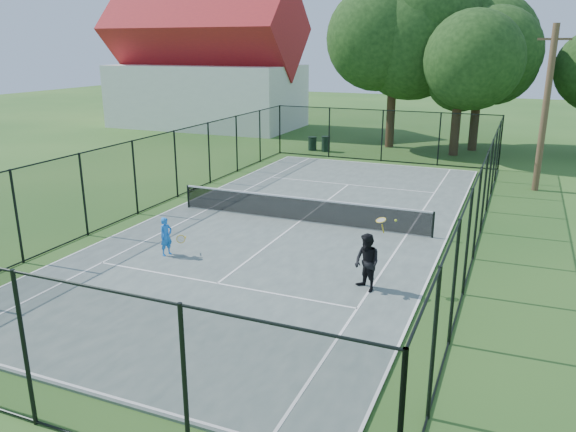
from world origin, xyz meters
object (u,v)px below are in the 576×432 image
at_px(utility_pole, 545,109).
at_px(player_blue, 166,236).
at_px(player_black, 367,262).
at_px(trash_bin_left, 312,143).
at_px(tennis_net, 300,208).
at_px(trash_bin_right, 326,144).

bearing_deg(utility_pole, player_blue, -128.08).
xyz_separation_m(utility_pole, player_black, (-4.36, -14.18, -2.93)).
bearing_deg(trash_bin_left, tennis_net, -71.38).
bearing_deg(player_black, utility_pole, 72.92).
distance_m(player_blue, player_black, 6.63).
xyz_separation_m(trash_bin_right, player_black, (8.04, -19.88, 0.37)).
distance_m(trash_bin_right, player_black, 21.45).
relative_size(tennis_net, trash_bin_left, 11.38).
relative_size(tennis_net, player_blue, 8.01).
bearing_deg(tennis_net, utility_pole, 47.12).
height_order(trash_bin_left, player_blue, player_blue).
bearing_deg(player_black, trash_bin_right, 112.01).
relative_size(tennis_net, utility_pole, 1.35).
bearing_deg(utility_pole, player_black, -107.08).
bearing_deg(trash_bin_right, player_blue, -85.92).
bearing_deg(player_black, tennis_net, 127.68).
bearing_deg(player_black, player_blue, 178.64).
height_order(player_blue, player_black, player_black).
xyz_separation_m(player_blue, player_black, (6.63, -0.16, 0.18)).
bearing_deg(trash_bin_right, player_black, -67.99).
xyz_separation_m(trash_bin_left, trash_bin_right, (0.95, -0.09, 0.05)).
bearing_deg(player_blue, trash_bin_right, 94.08).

